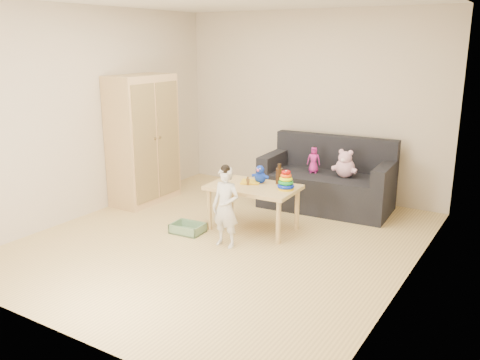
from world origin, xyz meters
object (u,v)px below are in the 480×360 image
Objects in this scene: wardrobe at (143,140)px; toddler at (226,208)px; play_table at (253,208)px; sofa at (326,191)px.

wardrobe is 2.06m from toddler.
wardrobe is 1.96m from play_table.
sofa is at bearing 70.59° from play_table.
toddler reaches higher than sofa.
play_table is at bearing -112.95° from sofa.
wardrobe reaches higher than toddler.
toddler is at bearing -89.75° from play_table.
play_table is 0.61m from toddler.
wardrobe reaches higher than sofa.
toddler is at bearing -106.74° from sofa.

